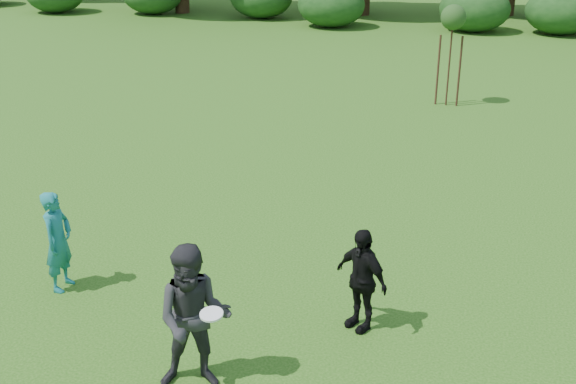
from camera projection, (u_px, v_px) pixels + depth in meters
name	position (u px, v px, depth m)	size (l,w,h in m)	color
ground	(223.00, 349.00, 9.69)	(120.00, 120.00, 0.00)	#19470C
player_teal	(58.00, 241.00, 10.91)	(0.58, 0.38, 1.60)	#196F71
player_grey	(194.00, 318.00, 8.64)	(0.93, 0.72, 1.91)	#29292B
player_black	(361.00, 279.00, 9.91)	(0.89, 0.37, 1.52)	black
frisbee	(211.00, 314.00, 8.12)	(0.27, 0.27, 0.06)	white
sapling	(453.00, 20.00, 19.95)	(0.70, 0.70, 2.85)	#392016
hillside	(467.00, 77.00, 74.90)	(150.00, 72.00, 52.00)	olive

